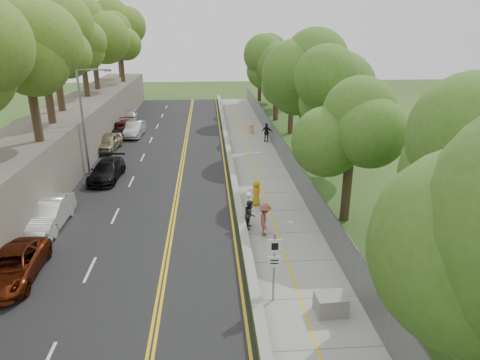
{
  "coord_description": "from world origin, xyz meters",
  "views": [
    {
      "loc": [
        -1.47,
        -17.92,
        10.91
      ],
      "look_at": [
        0.5,
        8.0,
        1.4
      ],
      "focal_mm": 32.0,
      "sensor_mm": 36.0,
      "label": 1
    }
  ],
  "objects_px": {
    "streetlight": "(85,115)",
    "concrete_block": "(331,304)",
    "construction_barrel": "(251,129)",
    "car_2": "(12,266)",
    "car_1": "(48,214)",
    "person_far": "(267,133)",
    "signpost": "(274,260)",
    "painter_0": "(256,193)"
  },
  "relations": [
    {
      "from": "construction_barrel",
      "to": "car_2",
      "type": "height_order",
      "value": "car_2"
    },
    {
      "from": "car_1",
      "to": "painter_0",
      "type": "distance_m",
      "value": 12.26
    },
    {
      "from": "signpost",
      "to": "car_2",
      "type": "distance_m",
      "value": 11.78
    },
    {
      "from": "car_1",
      "to": "painter_0",
      "type": "xyz_separation_m",
      "value": [
        12.05,
        2.26,
        0.02
      ]
    },
    {
      "from": "concrete_block",
      "to": "car_1",
      "type": "bearing_deg",
      "value": 147.68
    },
    {
      "from": "car_2",
      "to": "person_far",
      "type": "height_order",
      "value": "person_far"
    },
    {
      "from": "construction_barrel",
      "to": "signpost",
      "type": "bearing_deg",
      "value": -93.84
    },
    {
      "from": "streetlight",
      "to": "signpost",
      "type": "relative_size",
      "value": 2.58
    },
    {
      "from": "painter_0",
      "to": "construction_barrel",
      "type": "bearing_deg",
      "value": 11.1
    },
    {
      "from": "concrete_block",
      "to": "person_far",
      "type": "height_order",
      "value": "person_far"
    },
    {
      "from": "signpost",
      "to": "concrete_block",
      "type": "bearing_deg",
      "value": -24.61
    },
    {
      "from": "construction_barrel",
      "to": "car_2",
      "type": "xyz_separation_m",
      "value": [
        -13.41,
        -26.58,
        0.18
      ]
    },
    {
      "from": "concrete_block",
      "to": "car_2",
      "type": "height_order",
      "value": "car_2"
    },
    {
      "from": "car_2",
      "to": "construction_barrel",
      "type": "bearing_deg",
      "value": 60.73
    },
    {
      "from": "streetlight",
      "to": "concrete_block",
      "type": "distance_m",
      "value": 22.98
    },
    {
      "from": "construction_barrel",
      "to": "car_1",
      "type": "bearing_deg",
      "value": -122.6
    },
    {
      "from": "streetlight",
      "to": "signpost",
      "type": "bearing_deg",
      "value": -55.92
    },
    {
      "from": "streetlight",
      "to": "painter_0",
      "type": "relative_size",
      "value": 4.9
    },
    {
      "from": "car_1",
      "to": "person_far",
      "type": "relative_size",
      "value": 2.68
    },
    {
      "from": "car_1",
      "to": "person_far",
      "type": "xyz_separation_m",
      "value": [
        14.8,
        17.66,
        0.12
      ]
    },
    {
      "from": "painter_0",
      "to": "concrete_block",
      "type": "bearing_deg",
      "value": -155.19
    },
    {
      "from": "signpost",
      "to": "car_1",
      "type": "height_order",
      "value": "signpost"
    },
    {
      "from": "signpost",
      "to": "painter_0",
      "type": "bearing_deg",
      "value": 87.71
    },
    {
      "from": "car_2",
      "to": "person_far",
      "type": "xyz_separation_m",
      "value": [
        14.61,
        22.97,
        0.25
      ]
    },
    {
      "from": "car_2",
      "to": "person_far",
      "type": "distance_m",
      "value": 27.22
    },
    {
      "from": "person_far",
      "to": "concrete_block",
      "type": "bearing_deg",
      "value": 102.12
    },
    {
      "from": "painter_0",
      "to": "person_far",
      "type": "height_order",
      "value": "person_far"
    },
    {
      "from": "concrete_block",
      "to": "car_2",
      "type": "relative_size",
      "value": 0.25
    },
    {
      "from": "streetlight",
      "to": "signpost",
      "type": "distance_m",
      "value": 20.72
    },
    {
      "from": "signpost",
      "to": "painter_0",
      "type": "height_order",
      "value": "signpost"
    },
    {
      "from": "construction_barrel",
      "to": "car_1",
      "type": "relative_size",
      "value": 0.2
    },
    {
      "from": "streetlight",
      "to": "car_2",
      "type": "relative_size",
      "value": 1.63
    },
    {
      "from": "signpost",
      "to": "streetlight",
      "type": "bearing_deg",
      "value": 124.08
    },
    {
      "from": "signpost",
      "to": "construction_barrel",
      "type": "distance_m",
      "value": 29.12
    },
    {
      "from": "car_2",
      "to": "painter_0",
      "type": "xyz_separation_m",
      "value": [
        11.86,
        7.57,
        0.14
      ]
    },
    {
      "from": "concrete_block",
      "to": "car_1",
      "type": "relative_size",
      "value": 0.25
    },
    {
      "from": "concrete_block",
      "to": "painter_0",
      "type": "height_order",
      "value": "painter_0"
    },
    {
      "from": "construction_barrel",
      "to": "car_2",
      "type": "distance_m",
      "value": 29.77
    },
    {
      "from": "signpost",
      "to": "concrete_block",
      "type": "xyz_separation_m",
      "value": [
        2.15,
        -0.98,
        -1.51
      ]
    },
    {
      "from": "concrete_block",
      "to": "streetlight",
      "type": "bearing_deg",
      "value": 127.2
    },
    {
      "from": "signpost",
      "to": "concrete_block",
      "type": "distance_m",
      "value": 2.8
    },
    {
      "from": "car_2",
      "to": "streetlight",
      "type": "bearing_deg",
      "value": 87.71
    }
  ]
}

